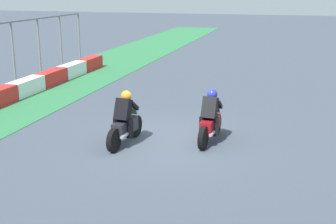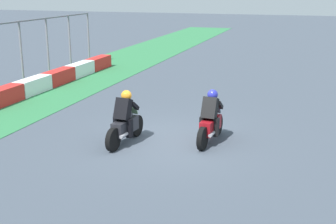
{
  "view_description": "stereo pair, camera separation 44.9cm",
  "coord_description": "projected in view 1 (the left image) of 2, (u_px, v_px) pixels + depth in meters",
  "views": [
    {
      "loc": [
        -12.07,
        -3.41,
        4.33
      ],
      "look_at": [
        -0.12,
        -0.02,
        0.9
      ],
      "focal_mm": 49.33,
      "sensor_mm": 36.0,
      "label": 1
    },
    {
      "loc": [
        -11.94,
        -3.84,
        4.33
      ],
      "look_at": [
        -0.12,
        -0.02,
        0.9
      ],
      "focal_mm": 49.33,
      "sensor_mm": 36.0,
      "label": 2
    }
  ],
  "objects": [
    {
      "name": "ground_plane",
      "position": [
        169.0,
        141.0,
        13.24
      ],
      "size": [
        120.0,
        120.0,
        0.0
      ],
      "primitive_type": "plane",
      "color": "#414A56"
    },
    {
      "name": "rider_lane_a",
      "position": [
        210.0,
        121.0,
        13.05
      ],
      "size": [
        2.04,
        0.55,
        1.51
      ],
      "rotation": [
        0.0,
        0.0,
        -0.08
      ],
      "color": "black",
      "rests_on": "ground_plane"
    },
    {
      "name": "rider_lane_b",
      "position": [
        125.0,
        122.0,
        12.87
      ],
      "size": [
        2.04,
        0.55,
        1.51
      ],
      "rotation": [
        0.0,
        0.0,
        -0.08
      ],
      "color": "black",
      "rests_on": "ground_plane"
    }
  ]
}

